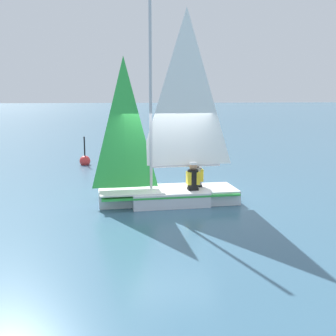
{
  "coord_description": "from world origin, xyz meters",
  "views": [
    {
      "loc": [
        -1.5,
        -11.4,
        3.03
      ],
      "look_at": [
        0.0,
        0.0,
        0.99
      ],
      "focal_mm": 45.0,
      "sensor_mm": 36.0,
      "label": 1
    }
  ],
  "objects_px": {
    "sailboat_main": "(169,175)",
    "sailor_crew": "(197,179)",
    "sailor_helm": "(193,181)",
    "buoy_marker": "(85,161)"
  },
  "relations": [
    {
      "from": "sailboat_main",
      "to": "sailor_helm",
      "type": "xyz_separation_m",
      "value": [
        0.65,
        -0.19,
        -0.16
      ]
    },
    {
      "from": "sailboat_main",
      "to": "sailor_helm",
      "type": "bearing_deg",
      "value": 161.12
    },
    {
      "from": "sailboat_main",
      "to": "sailor_crew",
      "type": "xyz_separation_m",
      "value": [
        0.84,
        0.21,
        -0.17
      ]
    },
    {
      "from": "sailor_helm",
      "to": "sailor_crew",
      "type": "relative_size",
      "value": 1.0
    },
    {
      "from": "sailor_helm",
      "to": "buoy_marker",
      "type": "relative_size",
      "value": 0.9
    },
    {
      "from": "sailboat_main",
      "to": "sailor_helm",
      "type": "relative_size",
      "value": 4.65
    },
    {
      "from": "sailor_crew",
      "to": "buoy_marker",
      "type": "relative_size",
      "value": 0.9
    },
    {
      "from": "sailboat_main",
      "to": "sailor_crew",
      "type": "height_order",
      "value": "sailboat_main"
    },
    {
      "from": "sailor_crew",
      "to": "buoy_marker",
      "type": "xyz_separation_m",
      "value": [
        -3.57,
        6.61,
        -0.44
      ]
    },
    {
      "from": "sailor_crew",
      "to": "buoy_marker",
      "type": "distance_m",
      "value": 7.52
    }
  ]
}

